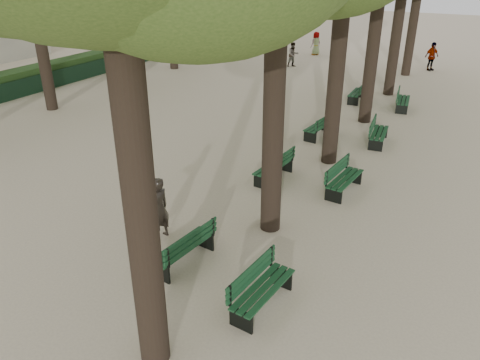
% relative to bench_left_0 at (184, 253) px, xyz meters
% --- Properties ---
extents(ground, '(120.00, 120.00, 0.00)m').
position_rel_bench_left_0_xyz_m(ground, '(-0.37, -0.62, -0.27)').
color(ground, beige).
rests_on(ground, ground).
extents(bench_left_0, '(0.79, 1.86, 0.92)m').
position_rel_bench_left_0_xyz_m(bench_left_0, '(0.00, 0.00, 0.00)').
color(bench_left_0, black).
rests_on(bench_left_0, ground).
extents(bench_left_1, '(0.75, 1.85, 0.92)m').
position_rel_bench_left_0_xyz_m(bench_left_1, '(0.00, 5.16, 0.00)').
color(bench_left_1, black).
rests_on(bench_left_1, ground).
extents(bench_left_2, '(0.80, 1.86, 0.92)m').
position_rel_bench_left_0_xyz_m(bench_left_2, '(-0.00, 9.63, 0.00)').
color(bench_left_2, black).
rests_on(bench_left_2, ground).
extents(bench_left_3, '(0.61, 1.81, 0.92)m').
position_rel_bench_left_0_xyz_m(bench_left_3, '(0.00, 15.32, 0.00)').
color(bench_left_3, black).
rests_on(bench_left_3, ground).
extents(bench_right_0, '(0.76, 1.85, 0.92)m').
position_rel_bench_left_0_xyz_m(bench_right_0, '(2.27, -0.52, 0.00)').
color(bench_right_0, black).
rests_on(bench_right_0, ground).
extents(bench_right_1, '(0.76, 1.85, 0.92)m').
position_rel_bench_left_0_xyz_m(bench_right_1, '(2.27, 5.32, 0.00)').
color(bench_right_1, black).
rests_on(bench_right_1, ground).
extents(bench_right_2, '(0.74, 1.85, 0.92)m').
position_rel_bench_left_0_xyz_m(bench_right_2, '(2.27, 9.92, 0.00)').
color(bench_right_2, black).
rests_on(bench_right_2, ground).
extents(bench_right_3, '(0.78, 1.85, 0.92)m').
position_rel_bench_left_0_xyz_m(bench_right_3, '(2.27, 14.98, 0.00)').
color(bench_right_3, black).
rests_on(bench_right_3, ground).
extents(man_with_map, '(0.67, 0.73, 1.67)m').
position_rel_bench_left_0_xyz_m(man_with_map, '(-1.15, 0.66, 0.57)').
color(man_with_map, black).
rests_on(man_with_map, ground).
extents(pedestrian_c, '(0.92, 1.00, 1.74)m').
position_rel_bench_left_0_xyz_m(pedestrian_c, '(2.26, 24.36, 0.60)').
color(pedestrian_c, '#262628').
rests_on(pedestrian_c, ground).
extents(pedestrian_a, '(0.73, 0.76, 1.54)m').
position_rel_bench_left_0_xyz_m(pedestrian_a, '(-5.81, 21.39, 0.50)').
color(pedestrian_a, '#262628').
rests_on(pedestrian_a, ground).
extents(pedestrian_d, '(0.69, 0.84, 1.62)m').
position_rel_bench_left_0_xyz_m(pedestrian_d, '(-5.88, 25.99, 0.54)').
color(pedestrian_d, '#262628').
rests_on(pedestrian_d, ground).
extents(fence, '(0.08, 42.00, 0.90)m').
position_rel_bench_left_0_xyz_m(fence, '(-15.37, 10.38, 0.18)').
color(fence, black).
rests_on(fence, ground).
extents(hedge, '(1.20, 42.00, 1.20)m').
position_rel_bench_left_0_xyz_m(hedge, '(-16.07, 10.38, 0.33)').
color(hedge, '#1D3B14').
rests_on(hedge, ground).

